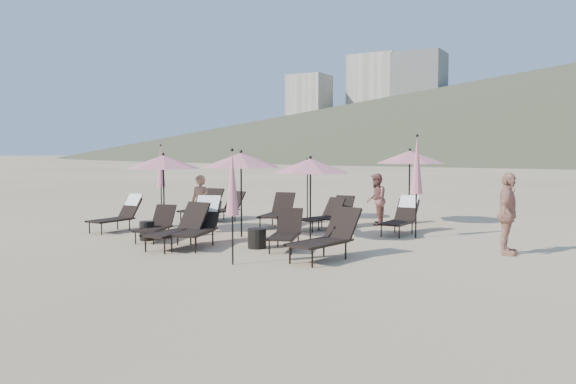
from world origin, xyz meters
The scene contains 27 objects.
ground centered at (0.00, 0.00, 0.00)m, with size 800.00×800.00×0.00m, color #D6BA8C.
hotel_skyline centered at (-93.62, 271.21, 24.18)m, with size 109.00×82.00×55.00m.
lounger_0 centered at (-4.78, 0.78, 0.49)m, with size 0.66×1.68×1.04m.
lounger_1 centered at (-2.60, -0.01, 0.41)m, with size 1.03×1.61×0.87m.
lounger_2 centered at (-1.07, -0.18, 0.56)m, with size 1.22×2.00×1.17m.
lounger_3 centered at (-1.34, -0.60, 0.48)m, with size 0.72×1.80×1.03m.
lounger_4 centered at (0.97, 0.50, 0.42)m, with size 1.09×1.68×0.91m.
lounger_5 centered at (2.36, -0.20, 0.50)m, with size 1.03×1.94×1.06m.
lounger_6 centered at (-4.16, 3.85, 0.49)m, with size 0.83×1.86×1.04m.
lounger_7 centered at (-3.54, 4.17, 0.45)m, with size 0.87×1.74×0.96m.
lounger_8 centered at (-1.29, 3.88, 0.47)m, with size 1.00×1.84×1.00m.
lounger_9 centered at (0.44, 4.44, 0.44)m, with size 0.69×1.66×0.94m.
lounger_10 centered at (0.22, 3.94, 0.43)m, with size 0.97×1.68×0.91m.
lounger_11 centered at (2.51, 4.25, 0.50)m, with size 0.66×1.69×1.04m.
umbrella_open_0 centered at (-3.45, 1.20, 1.99)m, with size 2.10×2.10×2.25m.
umbrella_open_1 centered at (-1.02, 1.53, 2.05)m, with size 2.16×2.16×2.32m.
umbrella_open_2 centered at (0.90, 1.84, 1.92)m, with size 2.02×2.02×2.18m.
umbrella_open_3 centered at (-1.40, 6.03, 1.83)m, with size 1.92×1.92×2.07m.
umbrella_open_4 centered at (1.99, 6.53, 2.12)m, with size 2.22×2.22×2.39m.
umbrella_closed_0 centered at (0.95, -1.63, 1.63)m, with size 0.27×0.27×2.34m.
umbrella_closed_1 centered at (3.08, 3.71, 1.91)m, with size 0.32×0.32×2.74m.
umbrella_closed_2 centered at (-5.76, 3.60, 1.77)m, with size 0.30×0.30×2.54m.
side_table_0 centered at (-2.82, -0.14, 0.25)m, with size 0.38×0.38×0.49m, color black.
side_table_1 centered at (0.31, 0.25, 0.23)m, with size 0.44×0.44×0.47m, color black.
beachgoer_a centered at (-2.44, 1.58, 0.82)m, with size 0.60×0.39×1.63m, color tan.
beachgoer_b centered at (1.19, 5.70, 0.80)m, with size 0.78×0.61×1.61m, color #93574C.
beachgoer_c centered at (5.56, 2.29, 0.91)m, with size 1.07×0.44×1.82m, color tan.
Camera 1 is at (7.49, -10.77, 2.25)m, focal length 35.00 mm.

